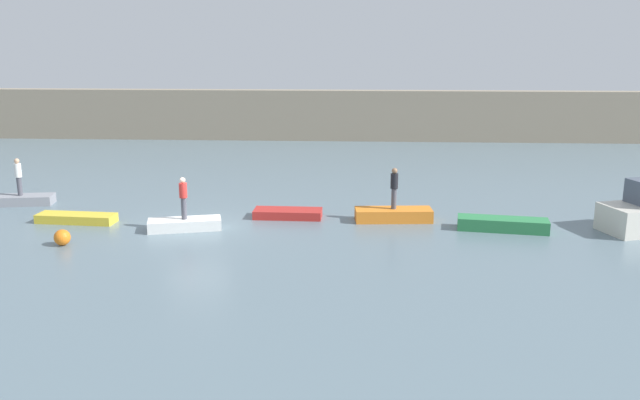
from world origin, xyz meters
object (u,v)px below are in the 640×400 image
Objects in this scene: rowboat_orange at (393,215)px; mooring_buoy at (62,237)px; rowboat_red at (288,213)px; person_white_shirt at (18,175)px; rowboat_white at (185,224)px; rowboat_yellow at (76,218)px; rowboat_grey at (21,200)px; person_dark_shirt at (394,186)px; rowboat_green at (503,224)px; person_red_shirt at (183,196)px.

mooring_buoy is (-12.64, -4.12, 0.04)m from rowboat_orange.
person_white_shirt reaches higher than rowboat_red.
rowboat_white is 1.00× the size of rowboat_red.
rowboat_orange is (8.56, 1.82, 0.04)m from rowboat_white.
rowboat_red is 1.67× the size of person_white_shirt.
rowboat_orange reaches higher than rowboat_yellow.
rowboat_yellow is 3.24m from mooring_buoy.
rowboat_white is at bearing -31.81° from rowboat_grey.
rowboat_grey is at bearing 173.74° from person_dark_shirt.
rowboat_white is at bearing -168.95° from rowboat_green.
mooring_buoy reaches higher than rowboat_orange.
mooring_buoy is at bearing -164.50° from rowboat_white.
person_white_shirt is at bearing 142.98° from rowboat_white.
person_dark_shirt is 2.88× the size of mooring_buoy.
rowboat_red is (12.71, -1.63, -0.04)m from rowboat_grey.
person_red_shirt is at bearing -5.54° from rowboat_yellow.
mooring_buoy is (4.62, -6.01, -1.11)m from person_white_shirt.
rowboat_orange is at bearing 11.99° from person_red_shirt.
rowboat_orange is at bearing 18.06° from mooring_buoy.
rowboat_green is 2.08× the size of person_red_shirt.
person_white_shirt reaches higher than rowboat_grey.
rowboat_yellow is 13.51m from person_dark_shirt.
rowboat_yellow is 1.93× the size of person_red_shirt.
rowboat_red is at bearing 13.53° from rowboat_white.
person_dark_shirt reaches higher than person_red_shirt.
mooring_buoy is at bearing -161.94° from person_dark_shirt.
person_dark_shirt is at bearing -1.95° from rowboat_white.
rowboat_grey is 4.75× the size of mooring_buoy.
rowboat_green is at bearing 2.65° from person_red_shirt.
person_dark_shirt is at bearing 18.06° from mooring_buoy.
person_red_shirt is at bearing -172.39° from rowboat_orange.
person_red_shirt reaches higher than rowboat_white.
rowboat_white is 1.19m from person_red_shirt.
rowboat_red is at bearing 172.28° from rowboat_orange.
rowboat_yellow is 1.89× the size of person_white_shirt.
rowboat_white is 4.77× the size of mooring_buoy.
rowboat_red is at bearing 176.66° from person_dark_shirt.
person_dark_shirt is 13.35m from mooring_buoy.
rowboat_yellow is at bearing 103.86° from mooring_buoy.
rowboat_white is 4.69m from mooring_buoy.
rowboat_red is 4.75m from person_dark_shirt.
rowboat_grey is 1.00× the size of rowboat_white.
rowboat_white is 8.75m from rowboat_orange.
person_red_shirt reaches higher than rowboat_orange.
rowboat_orange reaches higher than rowboat_grey.
rowboat_yellow is 1.14× the size of rowboat_white.
person_dark_shirt is at bearing 85.62° from rowboat_orange.
person_dark_shirt reaches higher than rowboat_green.
person_dark_shirt reaches higher than rowboat_red.
rowboat_yellow is 0.93× the size of rowboat_green.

